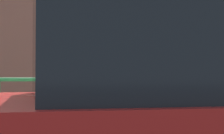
% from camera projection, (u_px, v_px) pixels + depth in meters
% --- Properties ---
extents(parking_meter, '(0.18, 0.19, 1.41)m').
position_uv_depth(parking_meter, '(87.00, 86.00, 3.74)').
color(parking_meter, slate).
rests_on(parking_meter, sidewalk_curb).
extents(pedestrian_at_meter, '(0.64, 0.44, 1.79)m').
position_uv_depth(pedestrian_at_meter, '(132.00, 86.00, 3.79)').
color(pedestrian_at_meter, black).
rests_on(pedestrian_at_meter, sidewalk_curb).
extents(background_railing, '(24.06, 0.06, 1.13)m').
position_uv_depth(background_railing, '(71.00, 98.00, 5.73)').
color(background_railing, '#1E602D').
rests_on(background_railing, sidewalk_curb).
extents(backdrop_wall, '(32.00, 0.50, 3.83)m').
position_uv_depth(backdrop_wall, '(56.00, 53.00, 9.25)').
color(backdrop_wall, brown).
rests_on(backdrop_wall, ground).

